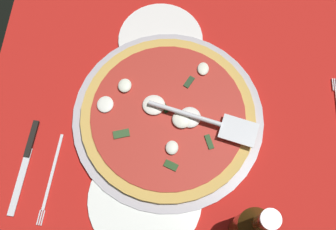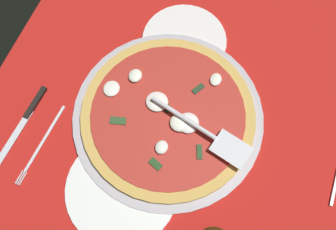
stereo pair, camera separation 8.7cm
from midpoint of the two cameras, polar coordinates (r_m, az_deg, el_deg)
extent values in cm
cube|color=#B51C17|center=(88.94, 0.20, -1.91)|extent=(91.25, 91.25, 0.80)
cube|color=silver|center=(84.96, 8.76, -16.13)|extent=(7.02, 7.02, 0.10)
cube|color=silver|center=(84.16, -1.10, -15.47)|extent=(7.02, 7.02, 0.10)
cube|color=silver|center=(85.69, -10.79, -14.38)|extent=(7.02, 7.02, 0.10)
cube|color=silver|center=(89.42, -19.80, -13.00)|extent=(7.02, 7.02, 0.10)
cube|color=silver|center=(87.10, 13.59, -11.69)|extent=(7.02, 7.02, 0.10)
cube|color=silver|center=(85.17, 4.16, -11.16)|extent=(7.02, 7.02, 0.10)
cube|color=silver|center=(85.53, -5.40, -10.32)|extent=(7.02, 7.02, 0.10)
cube|color=silver|center=(88.16, -14.58, -9.24)|extent=(7.02, 7.02, 0.10)
cube|color=silver|center=(92.86, -22.97, -8.04)|extent=(7.02, 7.02, 0.10)
cube|color=silver|center=(90.28, 18.00, -7.44)|extent=(7.02, 7.02, 0.10)
cube|color=silver|center=(87.30, 9.08, -6.92)|extent=(7.02, 7.02, 0.10)
cube|color=silver|center=(86.52, -0.20, -6.21)|extent=(7.02, 7.02, 0.10)
cube|color=silver|center=(88.00, -9.38, -5.34)|extent=(7.02, 7.02, 0.10)
cube|color=silver|center=(91.64, -18.02, -4.39)|extent=(7.02, 7.02, 0.10)
cube|color=silver|center=(90.47, 13.63, -2.89)|extent=(7.02, 7.02, 0.10)
cube|color=silver|center=(88.62, 4.73, -2.19)|extent=(7.02, 7.02, 0.10)
cube|color=silver|center=(88.97, -4.30, -1.43)|extent=(7.02, 7.02, 0.10)
cube|color=silver|center=(91.49, -13.05, -0.66)|extent=(7.02, 7.02, 0.10)
cube|color=silver|center=(96.03, -21.14, 0.06)|extent=(7.02, 7.02, 0.10)
cube|color=silver|center=(94.59, 17.80, 0.85)|extent=(7.02, 7.02, 0.10)
cube|color=silver|center=(91.75, 9.36, 1.61)|extent=(7.02, 7.02, 0.10)
cube|color=silver|center=(91.01, 0.59, 2.35)|extent=(7.02, 7.02, 0.10)
cube|color=silver|center=(92.42, -8.12, 3.04)|extent=(7.02, 7.02, 0.10)
cube|color=silver|center=(95.89, -16.40, 3.63)|extent=(7.02, 7.02, 0.10)
cube|color=silver|center=(101.20, -23.97, 4.10)|extent=(7.02, 7.02, 0.10)
cube|color=silver|center=(95.81, 13.66, 5.11)|extent=(7.02, 7.02, 0.10)
cube|color=silver|center=(94.06, 5.25, 5.92)|extent=(7.02, 7.02, 0.10)
cube|color=silver|center=(94.38, -3.32, 6.61)|extent=(7.02, 7.02, 0.10)
cube|color=silver|center=(96.77, -11.66, 7.14)|extent=(7.02, 7.02, 0.10)
cube|color=silver|center=(101.07, -19.47, 7.50)|extent=(7.02, 7.02, 0.10)
cube|color=silver|center=(100.68, 17.61, 8.28)|extent=(7.02, 7.02, 0.10)
cube|color=silver|center=(98.02, 9.62, 9.20)|extent=(7.02, 7.02, 0.10)
cube|color=silver|center=(97.33, 1.31, 9.96)|extent=(7.02, 7.02, 0.10)
cube|color=silver|center=(98.65, -6.99, 10.51)|extent=(7.02, 7.02, 0.10)
cube|color=silver|center=(101.91, -14.93, 10.84)|extent=(7.02, 7.02, 0.10)
cube|color=silver|center=(106.92, -22.26, 10.96)|extent=(7.02, 7.02, 0.10)
cube|color=silver|center=(102.79, 13.69, 12.15)|extent=(7.02, 7.02, 0.10)
cube|color=silver|center=(101.16, 5.71, 13.02)|extent=(7.02, 7.02, 0.10)
cube|color=silver|center=(101.47, -2.43, 13.66)|extent=(7.02, 7.02, 0.10)
cube|color=silver|center=(103.69, -10.40, 14.02)|extent=(7.02, 7.02, 0.10)
cube|color=silver|center=(107.72, -17.92, 14.13)|extent=(7.02, 7.02, 0.10)
cube|color=silver|center=(108.27, 17.45, 14.76)|extent=(7.02, 7.02, 0.10)
cylinder|color=#B3ADB8|center=(88.44, -2.79, -0.75)|extent=(41.90, 41.90, 1.32)
cylinder|color=white|center=(84.63, -6.27, -12.19)|extent=(23.44, 23.44, 1.00)
cylinder|color=white|center=(97.18, -3.63, 10.26)|extent=(20.03, 20.03, 1.00)
cylinder|color=gold|center=(87.32, -2.82, -0.49)|extent=(38.07, 38.07, 1.07)
cylinder|color=#AD2B22|center=(86.68, -2.84, -0.33)|extent=(33.63, 33.63, 0.30)
ellipsoid|color=white|center=(87.00, -4.87, 1.06)|extent=(4.68, 4.92, 0.99)
ellipsoid|color=silver|center=(85.64, 0.52, -0.73)|extent=(4.74, 4.75, 1.05)
ellipsoid|color=white|center=(83.67, -2.39, -5.05)|extent=(3.03, 2.67, 1.06)
ellipsoid|color=white|center=(89.48, -8.91, 3.80)|extent=(3.32, 2.95, 1.15)
ellipsoid|color=white|center=(85.24, -0.93, -1.27)|extent=(4.11, 4.18, 1.28)
ellipsoid|color=silver|center=(90.42, 2.29, 6.23)|extent=(3.18, 2.56, 0.87)
ellipsoid|color=white|center=(88.67, -11.66, 1.13)|extent=(3.85, 3.58, 0.80)
cube|color=#2A4923|center=(86.02, -9.50, -3.04)|extent=(2.64, 3.80, 0.30)
cube|color=#1F371E|center=(89.23, 0.25, 4.35)|extent=(3.14, 2.47, 0.30)
cube|color=#1E3E19|center=(83.14, -2.57, -7.56)|extent=(2.41, 3.18, 0.30)
cube|color=#13441B|center=(87.05, -3.38, 0.80)|extent=(2.93, 2.64, 0.30)
cube|color=#1F401C|center=(84.45, 2.97, -4.22)|extent=(3.40, 2.26, 0.30)
cube|color=silver|center=(84.37, 7.14, -2.61)|extent=(7.06, 8.69, 0.30)
cylinder|color=silver|center=(84.61, -0.53, -0.17)|extent=(4.62, 15.85, 1.00)
cube|color=silver|center=(97.30, 20.27, 3.74)|extent=(3.01, 0.33, 0.25)
cube|color=silver|center=(97.16, 20.03, 3.76)|extent=(3.01, 0.33, 0.25)
cube|color=white|center=(91.12, -20.46, -7.61)|extent=(18.66, 14.85, 0.60)
cube|color=silver|center=(89.61, -18.73, -7.93)|extent=(16.30, 1.62, 0.25)
cube|color=silver|center=(88.83, -20.63, -13.82)|extent=(3.01, 0.41, 0.25)
cube|color=silver|center=(88.68, -20.36, -13.89)|extent=(3.01, 0.41, 0.25)
cube|color=silver|center=(88.53, -20.10, -13.96)|extent=(3.01, 0.41, 0.25)
cube|color=black|center=(92.79, -21.34, -3.52)|extent=(8.26, 1.71, 0.80)
cube|color=silver|center=(91.53, -22.84, -9.01)|extent=(14.41, 2.30, 0.25)
cylinder|color=#3D250C|center=(78.65, 8.30, -16.13)|extent=(6.42, 6.42, 12.18)
cone|color=#3D250C|center=(70.86, 9.20, -15.62)|extent=(6.42, 6.42, 3.62)
cylinder|color=#3D250C|center=(65.81, 9.89, -15.22)|extent=(2.81, 2.81, 6.64)
cylinder|color=#B7B7BC|center=(62.26, 10.45, -14.89)|extent=(3.23, 3.23, 0.60)
camera|label=1|loc=(0.04, -92.89, -7.65)|focal=42.99mm
camera|label=2|loc=(0.04, 87.11, 7.65)|focal=42.99mm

